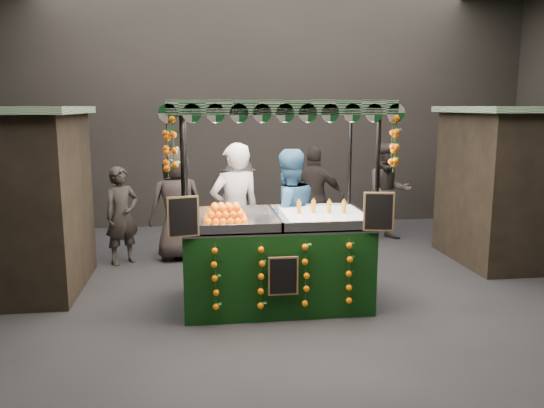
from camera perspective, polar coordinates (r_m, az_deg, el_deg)
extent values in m
plane|color=black|center=(7.54, 2.79, -10.03)|extent=(12.00, 12.00, 0.00)
cube|color=black|center=(12.03, -1.47, 9.68)|extent=(12.00, 0.10, 5.00)
cube|color=black|center=(2.35, 26.12, 6.72)|extent=(12.00, 0.10, 5.00)
cube|color=black|center=(10.29, 26.09, 1.58)|extent=(2.80, 2.00, 2.50)
cube|color=black|center=(7.28, 0.34, -6.29)|extent=(2.37, 1.29, 1.08)
cube|color=silver|center=(7.14, 0.34, -1.97)|extent=(2.37, 1.29, 0.04)
cylinder|color=black|center=(6.43, -9.12, -1.68)|extent=(0.05, 0.05, 2.59)
cylinder|color=black|center=(6.77, 10.80, -1.13)|extent=(0.05, 0.05, 2.59)
cylinder|color=black|center=(7.64, -8.91, 0.20)|extent=(0.05, 0.05, 2.59)
cylinder|color=black|center=(7.93, 8.01, 0.58)|extent=(0.05, 0.05, 2.59)
cube|color=#114F1D|center=(6.98, 0.36, 10.42)|extent=(2.64, 1.56, 0.09)
cube|color=silver|center=(7.24, 5.42, -1.31)|extent=(1.06, 1.16, 0.09)
cube|color=black|center=(6.36, -9.25, -1.32)|extent=(0.36, 0.10, 0.47)
cube|color=black|center=(6.71, 11.07, -0.79)|extent=(0.36, 0.10, 0.47)
cube|color=black|center=(6.61, 1.18, -7.52)|extent=(0.37, 0.03, 0.47)
imported|color=gray|center=(8.03, -3.84, -1.04)|extent=(0.87, 0.70, 2.09)
imported|color=navy|center=(7.98, 1.64, -1.41)|extent=(1.15, 1.01, 2.00)
imported|color=black|center=(9.39, -15.39, -1.17)|extent=(0.71, 0.66, 1.63)
imported|color=#2E2825|center=(10.94, 12.02, 1.24)|extent=(0.95, 0.75, 1.89)
imported|color=black|center=(10.10, 4.45, 0.68)|extent=(1.19, 0.78, 1.88)
imported|color=#2A2422|center=(9.99, -3.43, -0.03)|extent=(1.24, 1.14, 1.67)
imported|color=#2A2322|center=(9.42, -9.93, -0.07)|extent=(1.07, 0.86, 1.90)
imported|color=#2D2724|center=(11.60, 22.45, 0.68)|extent=(1.23, 1.60, 1.69)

